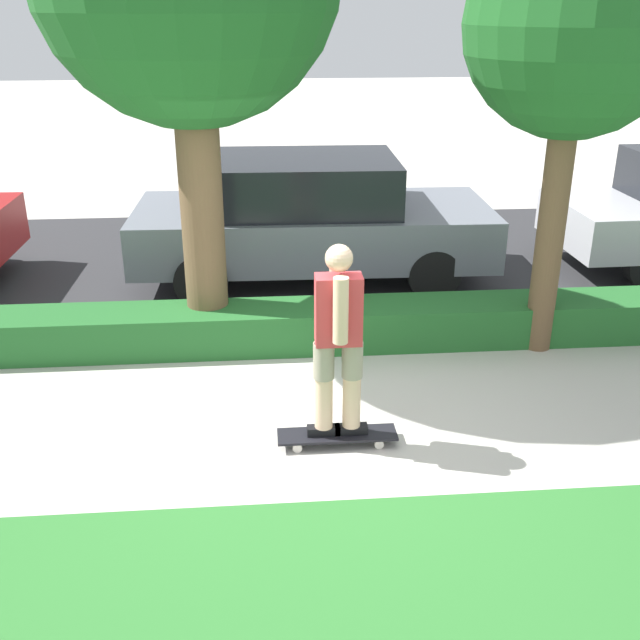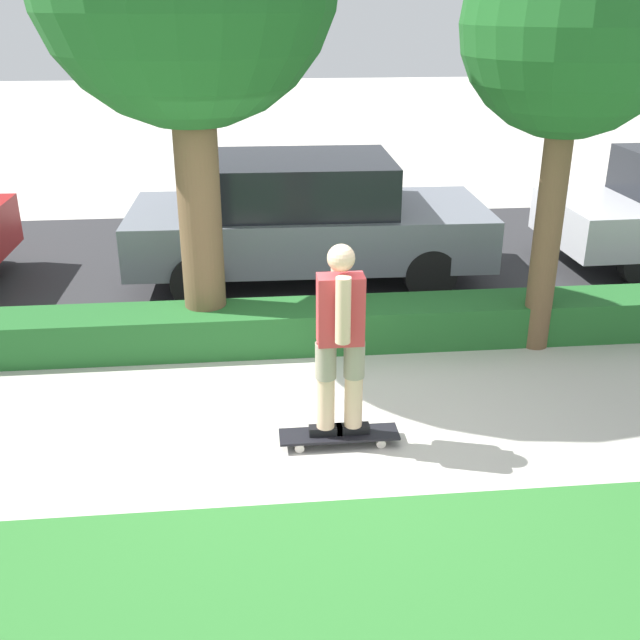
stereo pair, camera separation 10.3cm
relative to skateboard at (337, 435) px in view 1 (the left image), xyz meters
The scene contains 7 objects.
ground_plane 0.29m from the skateboard, 112.58° to the left, with size 60.00×60.00×0.00m, color #BCB7AD.
street_asphalt 4.46m from the skateboard, 91.38° to the left, with size 18.40×5.00×0.01m.
hedge_row 1.87m from the skateboard, 93.31° to the left, with size 18.40×0.60×0.43m.
skateboard is the anchor object (origin of this frame).
skater_person 0.84m from the skateboard, 63.43° to the right, with size 0.48×0.40×1.55m.
tree_mid 4.01m from the skateboard, 36.54° to the left, with size 1.95×1.95×4.02m.
parked_car_middle 3.94m from the skateboard, 89.08° to the left, with size 4.36×1.94×1.51m.
Camera 1 is at (-0.45, -5.29, 3.23)m, focal length 42.00 mm.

